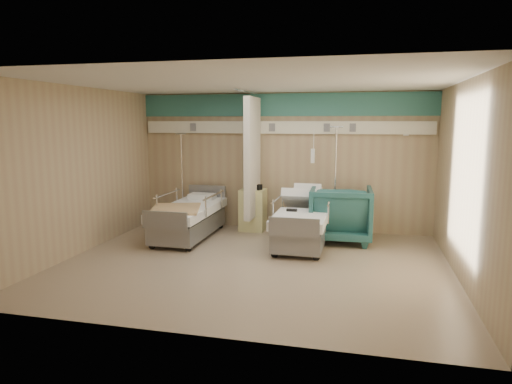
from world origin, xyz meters
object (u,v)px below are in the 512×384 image
bed_right (303,228)px  iv_stand_left (183,208)px  iv_stand_right (334,213)px  visitor_armchair (341,214)px  bed_left (189,222)px  bedside_cabinet (253,210)px

bed_right → iv_stand_left: (-2.68, 0.87, 0.09)m
iv_stand_right → visitor_armchair: bearing=-73.2°
bed_left → bed_right: bearing=0.0°
bed_right → iv_stand_left: iv_stand_left is taller
bed_left → bedside_cabinet: 1.39m
bed_right → bed_left: same height
bedside_cabinet → iv_stand_right: bearing=1.0°
bed_right → bedside_cabinet: bearing=142.0°
bed_left → visitor_armchair: 2.89m
bedside_cabinet → visitor_armchair: visitor_armchair is taller
iv_stand_left → bed_right: bearing=-17.9°
bedside_cabinet → visitor_armchair: 1.86m
bed_right → bed_left: bearing=180.0°
visitor_armchair → bedside_cabinet: bearing=-16.9°
bed_left → bedside_cabinet: (1.05, 0.90, 0.11)m
bedside_cabinet → iv_stand_left: 1.53m
visitor_armchair → iv_stand_right: iv_stand_right is taller
visitor_armchair → iv_stand_right: bearing=-75.6°
bed_left → bedside_cabinet: bearing=40.6°
bed_left → iv_stand_right: bearing=19.0°
bed_right → iv_stand_right: 1.06m
bed_right → bedside_cabinet: bedside_cabinet is taller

